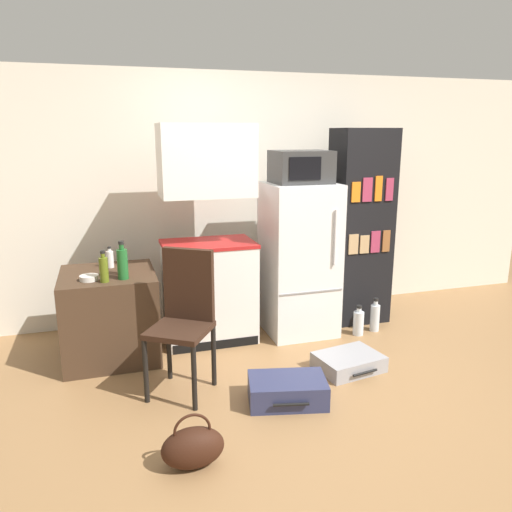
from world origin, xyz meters
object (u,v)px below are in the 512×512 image
at_px(handbag, 193,447).
at_px(water_bottle_front, 358,322).
at_px(kitchen_hutch, 208,246).
at_px(bowl, 89,278).
at_px(water_bottle_middle, 375,317).
at_px(microwave, 301,167).
at_px(side_table, 110,315).
at_px(bookshelf, 360,227).
at_px(suitcase_large_flat, 287,390).
at_px(bottle_green_tall, 122,263).
at_px(suitcase_small_flat, 349,362).
at_px(chair, 185,310).
at_px(bottle_ketchup_red, 122,264).
at_px(refrigerator, 299,259).
at_px(bottle_olive_oil, 104,269).
at_px(bottle_milk_white, 110,259).

relative_size(handbag, water_bottle_front, 1.25).
height_order(kitchen_hutch, bowl, kitchen_hutch).
bearing_deg(water_bottle_middle, microwave, 161.52).
distance_m(side_table, bookshelf, 2.47).
bearing_deg(side_table, suitcase_large_flat, -44.64).
height_order(bookshelf, water_bottle_front, bookshelf).
relative_size(bottle_green_tall, suitcase_large_flat, 0.50).
bearing_deg(suitcase_small_flat, chair, 165.71).
relative_size(side_table, bookshelf, 0.40).
xyz_separation_m(bottle_ketchup_red, water_bottle_front, (2.09, -0.12, -0.70)).
height_order(refrigerator, bottle_ketchup_red, refrigerator).
xyz_separation_m(bottle_olive_oil, suitcase_small_flat, (1.82, -0.57, -0.77)).
bearing_deg(water_bottle_middle, chair, -163.66).
distance_m(bottle_green_tall, bowl, 0.28).
xyz_separation_m(bottle_green_tall, bowl, (-0.26, 0.04, -0.11)).
bearing_deg(bottle_green_tall, side_table, 119.75).
bearing_deg(handbag, kitchen_hutch, 74.99).
relative_size(chair, water_bottle_front, 3.62).
bearing_deg(water_bottle_middle, bottle_olive_oil, -177.88).
distance_m(bottle_green_tall, suitcase_large_flat, 1.59).
distance_m(bottle_ketchup_red, handbag, 1.72).
relative_size(side_table, bottle_ketchup_red, 3.65).
bearing_deg(chair, refrigerator, 66.91).
distance_m(microwave, chair, 1.71).
distance_m(bottle_green_tall, water_bottle_middle, 2.40).
height_order(chair, water_bottle_front, chair).
bearing_deg(water_bottle_front, suitcase_small_flat, -124.08).
height_order(side_table, bookshelf, bookshelf).
relative_size(bottle_milk_white, chair, 0.17).
height_order(bottle_olive_oil, bowl, bottle_olive_oil).
distance_m(microwave, bookshelf, 0.92).
xyz_separation_m(refrigerator, bowl, (-1.85, -0.24, 0.05)).
relative_size(kitchen_hutch, bookshelf, 1.02).
height_order(kitchen_hutch, chair, kitchen_hutch).
relative_size(bottle_ketchup_red, suitcase_small_flat, 0.37).
bearing_deg(bottle_olive_oil, chair, -40.88).
bearing_deg(kitchen_hutch, suitcase_small_flat, -45.42).
bearing_deg(bottle_ketchup_red, suitcase_small_flat, -23.59).
bearing_deg(bottle_olive_oil, side_table, 85.34).
height_order(side_table, bottle_milk_white, bottle_milk_white).
xyz_separation_m(side_table, bottle_ketchup_red, (0.12, -0.09, 0.45)).
relative_size(refrigerator, bookshelf, 0.74).
relative_size(bottle_ketchup_red, bottle_milk_white, 1.14).
distance_m(suitcase_large_flat, water_bottle_front, 1.41).
height_order(kitchen_hutch, suitcase_large_flat, kitchen_hutch).
bearing_deg(water_bottle_middle, bottle_green_tall, -178.85).
bearing_deg(microwave, bottle_green_tall, -170.05).
xyz_separation_m(bottle_green_tall, bottle_ketchup_red, (0.00, 0.12, -0.04)).
bearing_deg(refrigerator, bowl, -172.45).
distance_m(bookshelf, handbag, 2.82).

